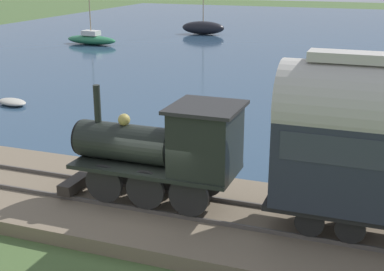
# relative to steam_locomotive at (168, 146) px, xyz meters

# --- Properties ---
(ground_plane) EXTENTS (200.00, 200.00, 0.00)m
(ground_plane) POSITION_rel_steam_locomotive_xyz_m (-0.11, 0.21, -2.24)
(ground_plane) COLOR #476033
(harbor_water) EXTENTS (80.00, 80.00, 0.01)m
(harbor_water) POSITION_rel_steam_locomotive_xyz_m (42.97, 0.21, -2.24)
(harbor_water) COLOR #2D4760
(harbor_water) RESTS_ON ground
(rail_embankment) EXTENTS (5.33, 56.00, 0.53)m
(rail_embankment) POSITION_rel_steam_locomotive_xyz_m (-0.00, 0.21, -2.03)
(rail_embankment) COLOR #756651
(rail_embankment) RESTS_ON ground
(steam_locomotive) EXTENTS (2.05, 5.41, 3.34)m
(steam_locomotive) POSITION_rel_steam_locomotive_xyz_m (0.00, 0.00, 0.00)
(steam_locomotive) COLOR black
(steam_locomotive) RESTS_ON rail_embankment
(sailboat_green) EXTENTS (2.06, 5.32, 5.48)m
(sailboat_green) POSITION_rel_steam_locomotive_xyz_m (30.73, 20.75, -1.74)
(sailboat_green) COLOR #236B42
(sailboat_green) RESTS_ON harbor_water
(sailboat_black) EXTENTS (2.04, 4.74, 8.12)m
(sailboat_black) POSITION_rel_steam_locomotive_xyz_m (41.57, 13.40, -1.51)
(sailboat_black) COLOR black
(sailboat_black) RESTS_ON harbor_water
(rowboat_far_out) EXTENTS (1.55, 2.14, 0.33)m
(rowboat_far_out) POSITION_rel_steam_locomotive_xyz_m (9.39, 13.04, -2.07)
(rowboat_far_out) COLOR #B7B2A3
(rowboat_far_out) RESTS_ON harbor_water
(rowboat_off_pier) EXTENTS (1.26, 2.37, 0.31)m
(rowboat_off_pier) POSITION_rel_steam_locomotive_xyz_m (10.88, -5.71, -2.07)
(rowboat_off_pier) COLOR #B7B2A3
(rowboat_off_pier) RESTS_ON harbor_water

